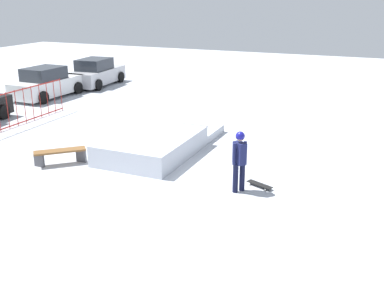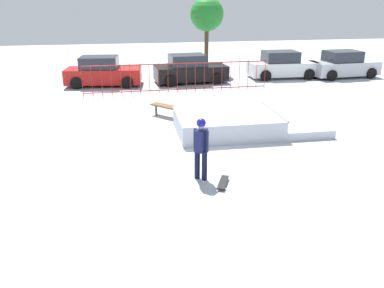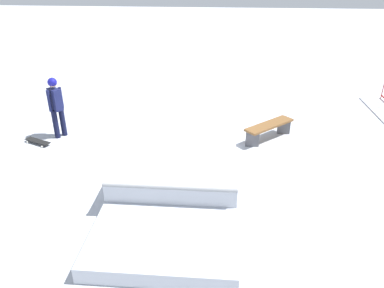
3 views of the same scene
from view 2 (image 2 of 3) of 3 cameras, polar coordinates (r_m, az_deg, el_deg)
The scene contains 11 objects.
ground_plane at distance 13.46m, azimuth 2.11°, elevation 0.75°, with size 60.00×60.00×0.00m, color #B2B7C1.
skate_ramp at distance 14.18m, azimuth 7.02°, elevation 3.02°, with size 5.42×2.63×0.74m.
skater at distance 10.16m, azimuth 1.34°, elevation -0.05°, with size 0.41×0.43×1.73m.
skateboard at distance 10.23m, azimuth 4.63°, elevation -5.66°, with size 0.50×0.81×0.09m.
perimeter_fence at distance 20.23m, azimuth -2.22°, elevation 9.91°, with size 9.61×0.15×1.50m.
park_bench at distance 15.87m, azimuth -3.64°, elevation 5.24°, with size 1.38×1.45×0.48m.
parked_car_red at distance 22.25m, azimuth -13.09°, elevation 10.30°, with size 4.27×2.29×1.60m.
parked_car_black at distance 22.44m, azimuth -0.30°, elevation 10.92°, with size 4.22×2.17×1.60m.
parked_car_white at distance 24.47m, azimuth 13.20°, elevation 11.23°, with size 4.14×2.00×1.60m.
parked_car_silver at distance 25.77m, azimuth 21.51°, elevation 10.81°, with size 4.21×2.16×1.60m.
distant_tree at distance 25.13m, azimuth 2.22°, elevation 18.56°, with size 2.07×2.07×4.67m.
Camera 2 is at (-2.67, -12.34, 4.66)m, focal length 35.99 mm.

